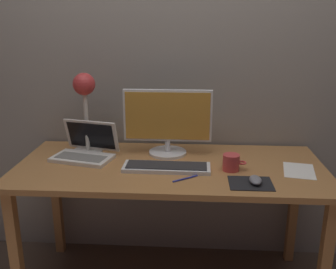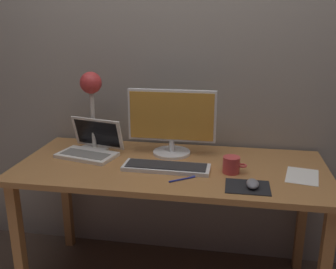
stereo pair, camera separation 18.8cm
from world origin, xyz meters
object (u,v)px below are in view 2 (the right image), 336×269
at_px(coffee_mug, 232,165).
at_px(desk_lamp, 92,97).
at_px(monitor, 172,121).
at_px(laptop, 92,144).
at_px(keyboard_main, 166,167).
at_px(mouse, 253,184).
at_px(pen, 182,179).

bearing_deg(coffee_mug, desk_lamp, 164.63).
xyz_separation_m(monitor, desk_lamp, (-0.45, -0.00, 0.12)).
bearing_deg(monitor, desk_lamp, -179.41).
bearing_deg(laptop, keyboard_main, -19.16).
distance_m(monitor, mouse, 0.60).
distance_m(coffee_mug, pen, 0.26).
xyz_separation_m(keyboard_main, desk_lamp, (-0.46, 0.23, 0.30)).
xyz_separation_m(monitor, pen, (0.11, -0.35, -0.19)).
height_order(laptop, pen, laptop).
bearing_deg(pen, coffee_mug, 29.79).
distance_m(desk_lamp, pen, 0.73).
bearing_deg(monitor, mouse, -41.76).
relative_size(laptop, desk_lamp, 0.80).
xyz_separation_m(monitor, keyboard_main, (0.01, -0.23, -0.18)).
xyz_separation_m(keyboard_main, mouse, (0.42, -0.15, 0.01)).
distance_m(laptop, desk_lamp, 0.26).
relative_size(coffee_mug, pen, 0.85).
bearing_deg(keyboard_main, coffee_mug, 1.96).
bearing_deg(desk_lamp, laptop, -80.09).
relative_size(mouse, pen, 0.69).
bearing_deg(pen, monitor, 107.02).
height_order(monitor, pen, monitor).
xyz_separation_m(coffee_mug, pen, (-0.23, -0.13, -0.04)).
xyz_separation_m(desk_lamp, coffee_mug, (0.79, -0.22, -0.27)).
height_order(desk_lamp, coffee_mug, desk_lamp).
xyz_separation_m(monitor, mouse, (0.43, -0.38, -0.17)).
xyz_separation_m(mouse, coffee_mug, (-0.10, 0.16, 0.02)).
bearing_deg(mouse, laptop, 160.50).
height_order(monitor, keyboard_main, monitor).
bearing_deg(keyboard_main, desk_lamp, 153.83).
bearing_deg(keyboard_main, monitor, 92.49).
bearing_deg(monitor, keyboard_main, -87.51).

